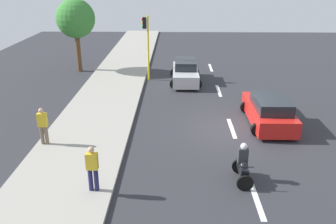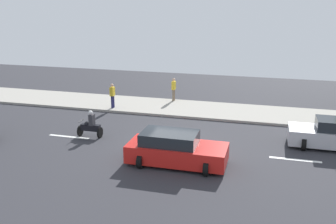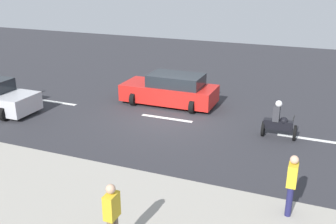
% 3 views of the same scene
% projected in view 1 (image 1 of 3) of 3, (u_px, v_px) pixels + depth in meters
% --- Properties ---
extents(ground_plane, '(40.00, 60.00, 0.10)m').
position_uv_depth(ground_plane, '(232.00, 129.00, 18.05)').
color(ground_plane, '#2D2D33').
extents(sidewalk, '(4.00, 60.00, 0.15)m').
position_uv_depth(sidewalk, '(92.00, 126.00, 18.15)').
color(sidewalk, '#9E998E').
rests_on(sidewalk, ground).
extents(lane_stripe_far_north, '(0.20, 2.40, 0.01)m').
position_uv_depth(lane_stripe_far_north, '(211.00, 68.00, 29.19)').
color(lane_stripe_far_north, white).
rests_on(lane_stripe_far_north, ground).
extents(lane_stripe_north, '(0.20, 2.40, 0.01)m').
position_uv_depth(lane_stripe_north, '(219.00, 91.00, 23.61)').
color(lane_stripe_north, white).
rests_on(lane_stripe_north, ground).
extents(lane_stripe_mid, '(0.20, 2.40, 0.01)m').
position_uv_depth(lane_stripe_mid, '(232.00, 128.00, 18.03)').
color(lane_stripe_mid, white).
rests_on(lane_stripe_mid, ground).
extents(lane_stripe_south, '(0.20, 2.40, 0.01)m').
position_uv_depth(lane_stripe_south, '(256.00, 199.00, 12.45)').
color(lane_stripe_south, white).
rests_on(lane_stripe_south, ground).
extents(car_red, '(2.32, 4.56, 1.52)m').
position_uv_depth(car_red, '(269.00, 111.00, 18.27)').
color(car_red, red).
rests_on(car_red, ground).
extents(car_silver, '(2.14, 4.41, 1.52)m').
position_uv_depth(car_silver, '(185.00, 72.00, 25.23)').
color(car_silver, '#B7B7BC').
rests_on(car_silver, ground).
extents(motorcycle, '(0.60, 1.30, 1.53)m').
position_uv_depth(motorcycle, '(243.00, 166.00, 13.31)').
color(motorcycle, black).
rests_on(motorcycle, ground).
extents(pedestrian_near_signal, '(0.40, 0.24, 1.69)m').
position_uv_depth(pedestrian_near_signal, '(43.00, 125.00, 15.78)').
color(pedestrian_near_signal, '#72604C').
rests_on(pedestrian_near_signal, sidewalk).
extents(pedestrian_by_tree, '(0.40, 0.24, 1.69)m').
position_uv_depth(pedestrian_by_tree, '(92.00, 167.00, 12.39)').
color(pedestrian_by_tree, '#1E1E4C').
rests_on(pedestrian_by_tree, sidewalk).
extents(traffic_light_corner, '(0.49, 0.24, 4.50)m').
position_uv_depth(traffic_light_corner, '(147.00, 39.00, 24.95)').
color(traffic_light_corner, yellow).
rests_on(traffic_light_corner, ground).
extents(street_tree_south, '(2.88, 2.88, 5.45)m').
position_uv_depth(street_tree_south, '(76.00, 19.00, 26.78)').
color(street_tree_south, brown).
rests_on(street_tree_south, ground).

